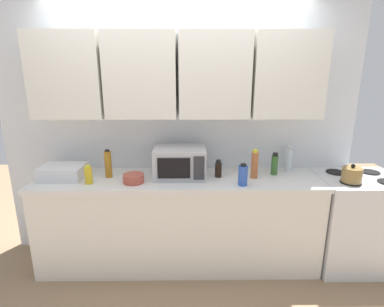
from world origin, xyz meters
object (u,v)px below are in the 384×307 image
(bottle_soy_dark, at_px, (218,169))
(bottle_blue_cleaner, at_px, (243,175))
(dish_rack, at_px, (63,172))
(stove_range, at_px, (354,221))
(microwave, at_px, (180,162))
(bottle_yellow_mustard, at_px, (88,175))
(kettle, at_px, (352,175))
(bottle_green_oil, at_px, (275,164))
(bottle_spice_jar, at_px, (255,164))
(bottle_amber_vinegar, at_px, (108,164))
(bottle_clear_tall, at_px, (288,159))
(bowl_ceramic_small, at_px, (134,178))

(bottle_soy_dark, distance_m, bottle_blue_cleaner, 0.29)
(dish_rack, height_order, bottle_soy_dark, bottle_soy_dark)
(stove_range, distance_m, bottle_soy_dark, 1.44)
(microwave, height_order, bottle_yellow_mustard, microwave)
(kettle, relative_size, bottle_yellow_mustard, 1.00)
(bottle_green_oil, bearing_deg, bottle_soy_dark, -173.35)
(kettle, distance_m, bottle_green_oil, 0.67)
(bottle_spice_jar, distance_m, bottle_green_oil, 0.23)
(stove_range, bearing_deg, bottle_spice_jar, 179.64)
(kettle, xyz_separation_m, bottle_spice_jar, (-0.84, 0.15, 0.05))
(stove_range, height_order, bottle_green_oil, bottle_green_oil)
(stove_range, relative_size, bottle_blue_cleaner, 4.65)
(dish_rack, xyz_separation_m, bottle_amber_vinegar, (0.42, 0.02, 0.07))
(stove_range, distance_m, bottle_blue_cleaner, 1.28)
(stove_range, bearing_deg, bottle_soy_dark, 178.47)
(bottle_yellow_mustard, bearing_deg, bottle_green_oil, 7.47)
(kettle, bearing_deg, bottle_spice_jar, 170.07)
(stove_range, xyz_separation_m, bottle_spice_jar, (-1.01, 0.01, 0.58))
(bottle_amber_vinegar, bearing_deg, stove_range, -1.01)
(kettle, distance_m, bottle_yellow_mustard, 2.33)
(bottle_clear_tall, relative_size, bottle_green_oil, 1.20)
(dish_rack, xyz_separation_m, bottle_clear_tall, (2.16, 0.18, 0.06))
(bottle_green_oil, relative_size, bowl_ceramic_small, 1.15)
(bottle_yellow_mustard, distance_m, bottle_amber_vinegar, 0.22)
(microwave, xyz_separation_m, bowl_ceramic_small, (-0.41, -0.16, -0.10))
(bottle_soy_dark, xyz_separation_m, bottle_clear_tall, (0.71, 0.17, 0.04))
(dish_rack, xyz_separation_m, bottle_green_oil, (1.99, 0.08, 0.04))
(bottle_green_oil, bearing_deg, bottle_yellow_mustard, -172.53)
(stove_range, relative_size, bottle_soy_dark, 5.51)
(bottle_green_oil, height_order, bottle_amber_vinegar, bottle_amber_vinegar)
(bottle_soy_dark, distance_m, bottle_amber_vinegar, 1.03)
(stove_range, xyz_separation_m, dish_rack, (-2.79, 0.02, 0.51))
(bottle_soy_dark, xyz_separation_m, bottle_yellow_mustard, (-1.16, -0.16, 0.00))
(kettle, height_order, bowl_ceramic_small, kettle)
(bottle_clear_tall, relative_size, bottle_blue_cleaner, 1.31)
(kettle, height_order, bottle_blue_cleaner, bottle_blue_cleaner)
(microwave, bearing_deg, bottle_spice_jar, -3.88)
(stove_range, bearing_deg, bottle_amber_vinegar, 178.99)
(bottle_green_oil, bearing_deg, dish_rack, -177.72)
(microwave, distance_m, bottle_blue_cleaner, 0.60)
(dish_rack, distance_m, bottle_amber_vinegar, 0.42)
(stove_range, relative_size, bottle_clear_tall, 3.55)
(bottle_soy_dark, bearing_deg, bottle_amber_vinegar, 179.67)
(stove_range, distance_m, bottle_spice_jar, 1.16)
(bottle_clear_tall, bearing_deg, bottle_soy_dark, -166.88)
(kettle, bearing_deg, bowl_ceramic_small, 179.02)
(bottle_spice_jar, relative_size, bottle_green_oil, 1.27)
(bottle_amber_vinegar, bearing_deg, bottle_blue_cleaner, -10.28)
(bottle_soy_dark, xyz_separation_m, bottle_amber_vinegar, (-1.03, 0.01, 0.05))
(bottle_soy_dark, height_order, bottle_blue_cleaner, bottle_blue_cleaner)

